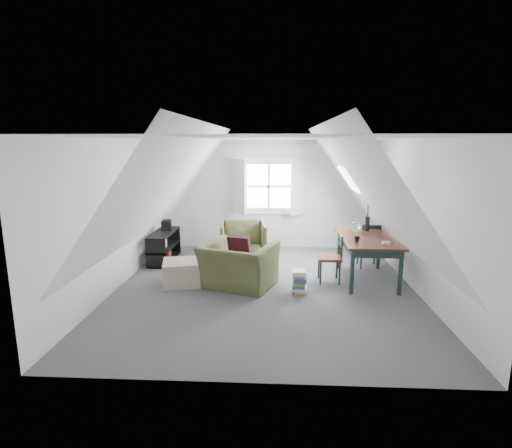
# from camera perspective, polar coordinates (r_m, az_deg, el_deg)

# --- Properties ---
(floor) EXTENTS (5.50, 5.50, 0.00)m
(floor) POSITION_cam_1_polar(r_m,az_deg,el_deg) (6.87, 1.28, -9.13)
(floor) COLOR #4C4C51
(floor) RESTS_ON ground
(ceiling) EXTENTS (5.50, 5.50, 0.00)m
(ceiling) POSITION_cam_1_polar(r_m,az_deg,el_deg) (6.43, 1.39, 12.19)
(ceiling) COLOR white
(ceiling) RESTS_ON wall_back
(wall_back) EXTENTS (5.00, 0.00, 5.00)m
(wall_back) POSITION_cam_1_polar(r_m,az_deg,el_deg) (9.26, 1.83, 4.21)
(wall_back) COLOR silver
(wall_back) RESTS_ON ground
(wall_front) EXTENTS (5.00, 0.00, 5.00)m
(wall_front) POSITION_cam_1_polar(r_m,az_deg,el_deg) (3.87, 0.13, -6.10)
(wall_front) COLOR silver
(wall_front) RESTS_ON ground
(wall_left) EXTENTS (0.00, 5.50, 5.50)m
(wall_left) POSITION_cam_1_polar(r_m,az_deg,el_deg) (7.07, -19.38, 1.30)
(wall_left) COLOR silver
(wall_left) RESTS_ON ground
(wall_right) EXTENTS (0.00, 5.50, 5.50)m
(wall_right) POSITION_cam_1_polar(r_m,az_deg,el_deg) (6.93, 22.46, 0.89)
(wall_right) COLOR silver
(wall_right) RESTS_ON ground
(slope_left) EXTENTS (3.19, 5.50, 4.48)m
(slope_left) POSITION_cam_1_polar(r_m,az_deg,el_deg) (6.69, -12.10, 5.70)
(slope_left) COLOR white
(slope_left) RESTS_ON wall_left
(slope_right) EXTENTS (3.19, 5.50, 4.48)m
(slope_right) POSITION_cam_1_polar(r_m,az_deg,el_deg) (6.61, 14.98, 5.50)
(slope_right) COLOR white
(slope_right) RESTS_ON wall_right
(dormer_window) EXTENTS (1.71, 0.35, 1.30)m
(dormer_window) POSITION_cam_1_polar(r_m,az_deg,el_deg) (9.16, 1.83, 5.39)
(dormer_window) COLOR white
(dormer_window) RESTS_ON wall_back
(skylight) EXTENTS (0.35, 0.75, 0.47)m
(skylight) POSITION_cam_1_polar(r_m,az_deg,el_deg) (7.88, 13.04, 6.27)
(skylight) COLOR white
(skylight) RESTS_ON slope_right
(armchair_near) EXTENTS (1.44, 1.35, 0.76)m
(armchair_near) POSITION_cam_1_polar(r_m,az_deg,el_deg) (6.96, -2.48, -8.88)
(armchair_near) COLOR #464C2A
(armchair_near) RESTS_ON floor
(armchair_far) EXTENTS (1.01, 1.04, 0.85)m
(armchair_far) POSITION_cam_1_polar(r_m,az_deg,el_deg) (8.31, -1.87, -5.46)
(armchair_far) COLOR #464C2A
(armchair_far) RESTS_ON floor
(throw_pillow) EXTENTS (0.42, 0.31, 0.40)m
(throw_pillow) POSITION_cam_1_polar(r_m,az_deg,el_deg) (6.89, -2.41, -3.11)
(throw_pillow) COLOR #3A0F1B
(throw_pillow) RESTS_ON armchair_near
(ottoman) EXTENTS (0.75, 0.75, 0.42)m
(ottoman) POSITION_cam_1_polar(r_m,az_deg,el_deg) (7.11, -10.55, -6.83)
(ottoman) COLOR tan
(ottoman) RESTS_ON floor
(dining_table) EXTENTS (0.94, 1.57, 0.78)m
(dining_table) POSITION_cam_1_polar(r_m,az_deg,el_deg) (7.33, 15.65, -2.67)
(dining_table) COLOR #36190E
(dining_table) RESTS_ON floor
(demijohn) EXTENTS (0.20, 0.20, 0.29)m
(demijohn) POSITION_cam_1_polar(r_m,az_deg,el_deg) (7.69, 13.93, -0.25)
(demijohn) COLOR silver
(demijohn) RESTS_ON dining_table
(vase_twigs) EXTENTS (0.09, 0.10, 0.68)m
(vase_twigs) POSITION_cam_1_polar(r_m,az_deg,el_deg) (7.83, 15.60, 0.12)
(vase_twigs) COLOR black
(vase_twigs) RESTS_ON dining_table
(cup) EXTENTS (0.11, 0.11, 0.09)m
(cup) POSITION_cam_1_polar(r_m,az_deg,el_deg) (6.97, 14.22, -2.45)
(cup) COLOR black
(cup) RESTS_ON dining_table
(paper_box) EXTENTS (0.13, 0.09, 0.04)m
(paper_box) POSITION_cam_1_polar(r_m,az_deg,el_deg) (6.93, 18.12, -2.57)
(paper_box) COLOR white
(paper_box) RESTS_ON dining_table
(dining_chair_far) EXTENTS (0.42, 0.42, 0.89)m
(dining_chair_far) POSITION_cam_1_polar(r_m,az_deg,el_deg) (8.18, 15.85, -2.82)
(dining_chair_far) COLOR maroon
(dining_chair_far) RESTS_ON floor
(dining_chair_near) EXTENTS (0.41, 0.41, 0.86)m
(dining_chair_near) POSITION_cam_1_polar(r_m,az_deg,el_deg) (7.17, 10.72, -4.66)
(dining_chair_near) COLOR maroon
(dining_chair_near) RESTS_ON floor
(media_shelf) EXTENTS (0.40, 1.19, 0.61)m
(media_shelf) POSITION_cam_1_polar(r_m,az_deg,el_deg) (8.54, -13.06, -3.37)
(media_shelf) COLOR black
(media_shelf) RESTS_ON floor
(electronics_box) EXTENTS (0.24, 0.30, 0.22)m
(electronics_box) POSITION_cam_1_polar(r_m,az_deg,el_deg) (8.71, -12.67, -0.16)
(electronics_box) COLOR black
(electronics_box) RESTS_ON media_shelf
(magazine_stack) EXTENTS (0.28, 0.33, 0.37)m
(magazine_stack) POSITION_cam_1_polar(r_m,az_deg,el_deg) (6.66, 6.22, -8.17)
(magazine_stack) COLOR #B29933
(magazine_stack) RESTS_ON floor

